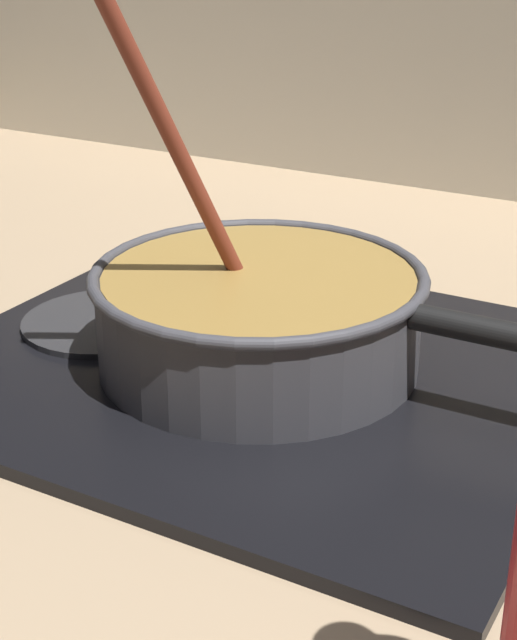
{
  "coord_description": "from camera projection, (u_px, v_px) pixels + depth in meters",
  "views": [
    {
      "loc": [
        0.39,
        -0.55,
        0.39
      ],
      "look_at": [
        0.01,
        0.13,
        0.05
      ],
      "focal_mm": 54.28,
      "sensor_mm": 36.0,
      "label": 1
    }
  ],
  "objects": [
    {
      "name": "burner_ring",
      "position": [
        258.0,
        359.0,
        0.86
      ],
      "size": [
        0.18,
        0.18,
        0.01
      ],
      "primitive_type": "torus",
      "color": "#592D0C",
      "rests_on": "hob_plate"
    },
    {
      "name": "ground",
      "position": [
        169.0,
        458.0,
        0.78
      ],
      "size": [
        2.4,
        1.6,
        0.04
      ],
      "primitive_type": "cube",
      "color": "#9E8466"
    },
    {
      "name": "cooking_pan",
      "position": [
        259.0,
        315.0,
        0.84
      ],
      "size": [
        0.46,
        0.29,
        0.33
      ],
      "color": "#38383D",
      "rests_on": "hob_plate"
    },
    {
      "name": "spare_burner",
      "position": [
        104.0,
        322.0,
        0.94
      ],
      "size": [
        0.16,
        0.16,
        0.01
      ],
      "primitive_type": "cylinder",
      "color": "#262628",
      "rests_on": "hob_plate"
    },
    {
      "name": "hob_plate",
      "position": [
        258.0,
        369.0,
        0.87
      ],
      "size": [
        0.56,
        0.48,
        0.01
      ],
      "primitive_type": "cube",
      "color": "black",
      "rests_on": "ground"
    }
  ]
}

